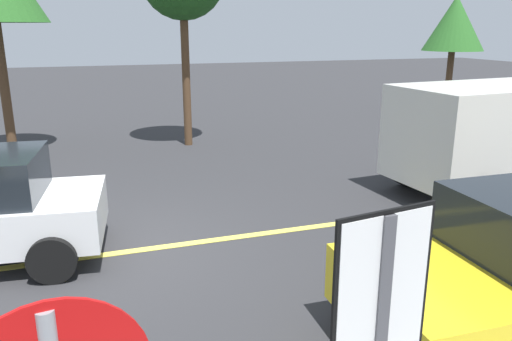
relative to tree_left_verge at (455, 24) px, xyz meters
name	(u,v)px	position (x,y,z in m)	size (l,w,h in m)	color
ground_plane	(108,255)	(-12.88, -8.58, -3.38)	(80.00, 80.00, 0.00)	#2D2D30
lane_marking_centre	(294,230)	(-9.88, -8.58, -3.38)	(28.00, 0.16, 0.01)	#E0D14C
tree_left_verge	(455,24)	(0.00, 0.00, 0.00)	(2.20, 2.20, 4.39)	#513823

